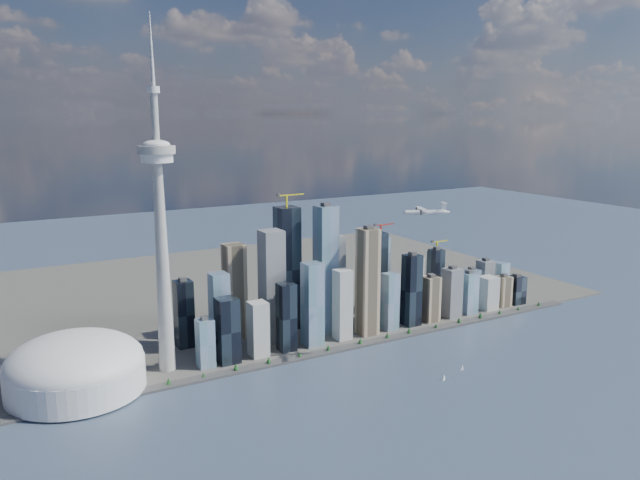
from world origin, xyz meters
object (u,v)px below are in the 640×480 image
airplane (426,212)px  sailboat_west (462,368)px  dome_stadium (75,367)px  sailboat_east (444,378)px  needle_tower (161,228)px

airplane → sailboat_west: 261.30m
dome_stadium → sailboat_east: dome_stadium is taller
airplane → sailboat_east: (-18.50, -81.06, -250.35)m
needle_tower → sailboat_west: needle_tower is taller
airplane → sailboat_east: size_ratio=7.01×
needle_tower → sailboat_west: (416.86, -232.40, -232.83)m
dome_stadium → sailboat_east: 559.67m
needle_tower → dome_stadium: size_ratio=2.75×
airplane → sailboat_east: airplane is taller
needle_tower → airplane: (383.68, -167.12, 18.00)m
airplane → sailboat_east: bearing=-79.8°
dome_stadium → airplane: bearing=-16.7°
dome_stadium → sailboat_west: 600.73m
needle_tower → dome_stadium: bearing=-175.9°
sailboat_east → dome_stadium: bearing=135.4°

